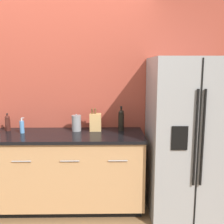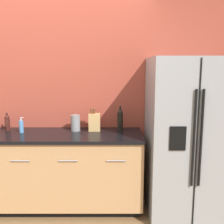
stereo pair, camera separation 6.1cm
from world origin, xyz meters
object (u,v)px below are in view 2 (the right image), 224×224
refrigerator (187,137)px  soap_dispenser (23,126)px  knife_block (96,122)px  wine_bottle (121,120)px  oil_bottle (9,122)px  steel_canister (77,123)px

refrigerator → soap_dispenser: bearing=176.8°
knife_block → wine_bottle: wine_bottle is taller
wine_bottle → soap_dispenser: size_ratio=1.63×
soap_dispenser → oil_bottle: size_ratio=0.86×
knife_block → oil_bottle: size_ratio=1.31×
refrigerator → oil_bottle: (-2.09, 0.21, 0.12)m
soap_dispenser → wine_bottle: bearing=4.8°
refrigerator → steel_canister: (-1.27, 0.20, 0.12)m
oil_bottle → steel_canister: oil_bottle is taller
wine_bottle → soap_dispenser: 1.15m
soap_dispenser → knife_block: bearing=6.3°
oil_bottle → steel_canister: (0.82, -0.02, -0.00)m
wine_bottle → oil_bottle: 1.35m
wine_bottle → oil_bottle: bearing=179.4°
knife_block → wine_bottle: 0.31m
wine_bottle → oil_bottle: wine_bottle is taller
refrigerator → steel_canister: bearing=171.1°
soap_dispenser → refrigerator: bearing=-3.2°
refrigerator → oil_bottle: 2.10m
knife_block → steel_canister: (-0.23, 0.00, -0.01)m
refrigerator → oil_bottle: bearing=174.1°
soap_dispenser → steel_canister: size_ratio=0.89×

